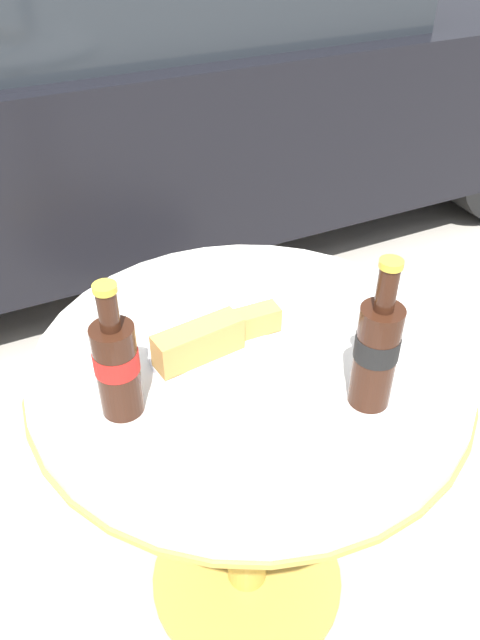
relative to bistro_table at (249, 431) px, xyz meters
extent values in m
plane|color=#A8A093|center=(0.00, 0.00, -0.51)|extent=(30.00, 30.00, 0.00)
cylinder|color=gold|center=(0.00, 0.00, -0.50)|extent=(0.44, 0.44, 0.02)
cylinder|color=gold|center=(0.00, 0.00, -0.16)|extent=(0.09, 0.09, 0.65)
cylinder|color=gold|center=(0.00, 0.00, 0.16)|extent=(0.75, 0.75, 0.01)
cylinder|color=beige|center=(0.00, 0.00, 0.17)|extent=(0.74, 0.74, 0.02)
cylinder|color=#33190F|center=(-0.23, -0.03, 0.26)|extent=(0.06, 0.06, 0.15)
cylinder|color=red|center=(-0.23, -0.03, 0.28)|extent=(0.07, 0.07, 0.03)
cylinder|color=#33190F|center=(-0.23, -0.03, 0.37)|extent=(0.03, 0.03, 0.06)
cylinder|color=gold|center=(-0.23, -0.03, 0.41)|extent=(0.03, 0.03, 0.01)
cylinder|color=#33190F|center=(0.12, -0.17, 0.27)|extent=(0.06, 0.06, 0.17)
cylinder|color=black|center=(0.12, -0.17, 0.29)|extent=(0.07, 0.07, 0.04)
cylinder|color=#33190F|center=(0.12, -0.17, 0.39)|extent=(0.03, 0.03, 0.07)
cylinder|color=gold|center=(0.12, -0.17, 0.43)|extent=(0.03, 0.03, 0.01)
cylinder|color=white|center=(-0.03, 0.03, 0.19)|extent=(0.25, 0.25, 0.01)
cube|color=white|center=(-0.03, 0.03, 0.20)|extent=(0.18, 0.18, 0.00)
cube|color=#C68E47|center=(-0.08, 0.02, 0.23)|extent=(0.15, 0.06, 0.06)
cube|color=#C68E47|center=(0.01, 0.04, 0.22)|extent=(0.13, 0.04, 0.04)
cube|color=black|center=(0.44, 1.91, 0.01)|extent=(4.60, 1.72, 0.65)
cylinder|color=black|center=(1.87, 2.66, -0.17)|extent=(0.68, 0.21, 0.68)
camera|label=1|loc=(-0.36, -0.71, 0.87)|focal=35.00mm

